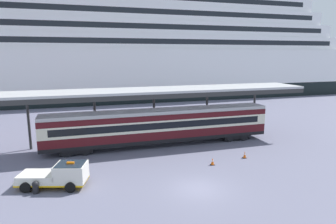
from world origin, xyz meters
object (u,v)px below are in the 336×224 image
(cruise_ship, at_px, (48,35))
(train_carriage, at_px, (160,125))
(traffic_cone_near, at_px, (213,161))
(traffic_cone_mid, at_px, (245,155))
(service_truck, at_px, (59,175))
(quay_bollard, at_px, (36,187))

(cruise_ship, bearing_deg, train_carriage, -70.56)
(traffic_cone_near, bearing_deg, cruise_ship, 109.89)
(traffic_cone_mid, bearing_deg, cruise_ship, 114.25)
(cruise_ship, distance_m, traffic_cone_near, 52.47)
(traffic_cone_near, bearing_deg, train_carriage, 112.34)
(cruise_ship, distance_m, train_carriage, 44.31)
(train_carriage, bearing_deg, service_truck, -142.19)
(traffic_cone_near, relative_size, traffic_cone_mid, 1.00)
(service_truck, xyz_separation_m, quay_bollard, (-1.65, -0.67, -0.47))
(service_truck, xyz_separation_m, traffic_cone_mid, (17.25, 1.48, -0.65))
(train_carriage, height_order, quay_bollard, train_carriage)
(train_carriage, distance_m, quay_bollard, 14.96)
(quay_bollard, bearing_deg, traffic_cone_mid, 6.51)
(cruise_ship, distance_m, traffic_cone_mid, 53.18)
(cruise_ship, bearing_deg, traffic_cone_mid, -65.75)
(train_carriage, relative_size, traffic_cone_near, 36.47)
(service_truck, relative_size, traffic_cone_near, 8.01)
(train_carriage, distance_m, traffic_cone_mid, 9.71)
(train_carriage, height_order, traffic_cone_mid, train_carriage)
(cruise_ship, height_order, quay_bollard, cruise_ship)
(cruise_ship, relative_size, train_carriage, 6.00)
(traffic_cone_mid, xyz_separation_m, quay_bollard, (-18.90, -2.16, 0.17))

